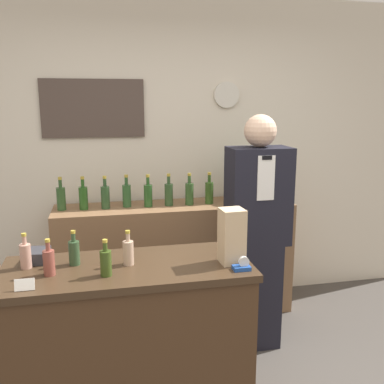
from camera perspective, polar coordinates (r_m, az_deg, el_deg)
The scene contains 23 objects.
back_wall at distance 3.79m, azimuth -4.36°, elevation 4.89°, with size 5.20×0.09×2.70m.
back_shelf at distance 3.74m, azimuth -2.22°, elevation -8.97°, with size 1.99×0.46×0.97m.
display_counter at distance 2.57m, azimuth -8.23°, elevation -19.71°, with size 1.33×0.56×0.96m.
shopkeeper at distance 3.18m, azimuth 8.65°, elevation -5.68°, with size 0.44×0.28×1.74m.
potted_plant at distance 3.71m, azimuth 8.21°, elevation 1.71°, with size 0.29×0.29×0.37m.
paper_bag at distance 2.33m, azimuth 5.34°, elevation -5.87°, with size 0.13×0.13×0.30m.
tape_dispenser at distance 2.28m, azimuth 6.72°, elevation -9.74°, with size 0.09×0.06×0.07m.
price_card_left at distance 2.18m, azimuth -21.43°, elevation -11.43°, with size 0.09×0.02×0.06m.
gift_box at distance 2.52m, azimuth -19.77°, elevation -7.99°, with size 0.12×0.16×0.07m.
counter_bottle_0 at distance 2.43m, azimuth -21.32°, elevation -7.84°, with size 0.06×0.06×0.19m.
counter_bottle_1 at distance 2.30m, azimuth -18.54°, elevation -8.80°, with size 0.06×0.06×0.19m.
counter_bottle_2 at distance 2.40m, azimuth -15.44°, elevation -7.71°, with size 0.06×0.06×0.19m.
counter_bottle_3 at distance 2.22m, azimuth -11.42°, elevation -9.16°, with size 0.06×0.06×0.19m.
counter_bottle_4 at distance 2.34m, azimuth -8.50°, elevation -7.90°, with size 0.06×0.06×0.19m.
shelf_bottle_0 at distance 3.55m, azimuth -17.06°, elevation -0.74°, with size 0.07×0.07×0.27m.
shelf_bottle_1 at distance 3.53m, azimuth -14.29°, elevation -0.66°, with size 0.07×0.07×0.27m.
shelf_bottle_2 at distance 3.52m, azimuth -11.48°, elevation -0.58°, with size 0.07×0.07×0.27m.
shelf_bottle_3 at distance 3.54m, azimuth -8.70°, elevation -0.38°, with size 0.07×0.07×0.27m.
shelf_bottle_4 at distance 3.53m, azimuth -5.87°, elevation -0.35°, with size 0.07×0.07×0.27m.
shelf_bottle_5 at distance 3.56m, azimuth -3.12°, elevation -0.21°, with size 0.07×0.07×0.27m.
shelf_bottle_6 at distance 3.58m, azimuth -0.35°, elevation -0.12°, with size 0.07×0.07×0.27m.
shelf_bottle_7 at distance 3.62m, azimuth 2.31°, elevation 0.01°, with size 0.07×0.07×0.27m.
shelf_bottle_8 at distance 3.68m, azimuth 4.87°, elevation 0.17°, with size 0.07×0.07×0.27m.
Camera 1 is at (-0.51, -1.73, 1.83)m, focal length 40.00 mm.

